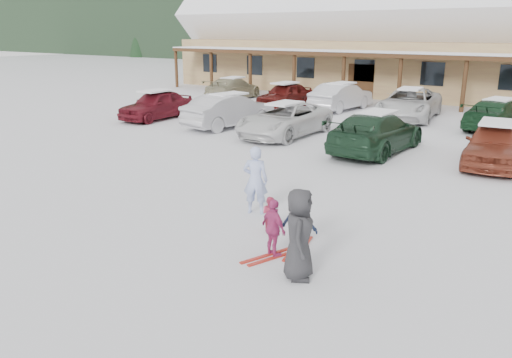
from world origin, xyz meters
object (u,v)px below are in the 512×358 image
Objects in this scene: child_navy at (299,222)px; parked_car_4 at (495,144)px; parked_car_8 at (285,95)px; parked_car_1 at (229,110)px; parked_car_2 at (285,120)px; toddler_red at (270,214)px; parked_car_11 at (498,115)px; parked_car_7 at (233,88)px; adult_skier at (255,180)px; bystander_dark at (299,234)px; parked_car_3 at (376,132)px; parked_car_0 at (156,105)px; day_lodge at (366,36)px; parked_car_10 at (409,104)px; child_magenta at (274,228)px; parked_car_9 at (341,97)px.

parked_car_4 is (1.80, 9.50, 0.12)m from child_navy.
parked_car_8 is (-12.67, 7.05, -0.02)m from parked_car_4.
parked_car_1 is 3.18m from parked_car_2.
toddler_red is at bearing -113.62° from parked_car_4.
parked_car_4 reaches higher than parked_car_11.
parked_car_7 is (-9.05, 7.98, 0.00)m from parked_car_2.
adult_skier is 1.28m from toddler_red.
bystander_dark reaches higher than parked_car_1.
bystander_dark is 0.35× the size of parked_car_11.
parked_car_0 is at bearing -0.47° from parked_car_3.
parked_car_11 is (11.64, -11.59, -3.25)m from day_lodge.
bystander_dark is 0.36× the size of parked_car_1.
parked_car_3 is 7.91m from parked_car_10.
parked_car_11 reaches higher than toddler_red.
bystander_dark is at bearing 123.05° from parked_car_7.
bystander_dark is at bearing 114.45° from adult_skier.
parked_car_7 is at bearing -62.61° from child_navy.
adult_skier is (9.04, -26.61, -3.10)m from day_lodge.
adult_skier is 0.30× the size of parked_car_10.
child_magenta is at bearing -87.11° from parked_car_10.
adult_skier is 2.31m from child_navy.
parked_car_8 reaches higher than child_magenta.
parked_car_7 is at bearing -31.41° from parked_car_3.
parked_car_0 is at bearing 57.54° from parked_car_9.
parked_car_7 is (-16.10, 18.58, -0.15)m from bystander_dark.
parked_car_11 is at bearing -109.76° from parked_car_3.
parked_car_4 is 1.03× the size of parked_car_8.
child_magenta is 0.23× the size of parked_car_3.
child_navy is 0.62m from child_magenta.
parked_car_0 is (-2.94, -18.50, -3.23)m from day_lodge.
bystander_dark is at bearing 106.76° from child_navy.
parked_car_10 is (11.88, -0.75, 0.07)m from parked_car_7.
parked_car_3 is at bearing -7.22° from parked_car_2.
bystander_dark reaches higher than child_magenta.
day_lodge reaches higher than parked_car_11.
parked_car_11 is at bearing 167.55° from parked_car_7.
parked_car_1 is 0.93× the size of parked_car_2.
parked_car_8 is at bearing 173.58° from parked_car_10.
bystander_dark reaches higher than parked_car_0.
parked_car_1 reaches higher than parked_car_3.
child_magenta is 9.76m from parked_car_3.
parked_car_11 is at bearing -85.47° from toddler_red.
parked_car_3 is at bearing -59.28° from child_magenta.
parked_car_10 is (-1.64, 15.56, -0.07)m from adult_skier.
parked_car_1 is at bearing 119.31° from parked_car_7.
toddler_red is at bearing -89.11° from parked_car_10.
child_magenta is 0.26× the size of parked_car_9.
parked_car_4 is 14.50m from parked_car_8.
adult_skier reaches higher than parked_car_10.
day_lodge reaches higher than parked_car_8.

